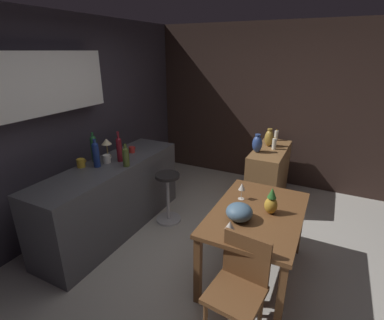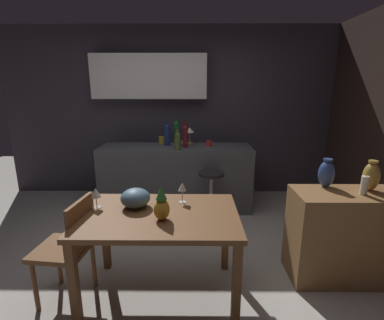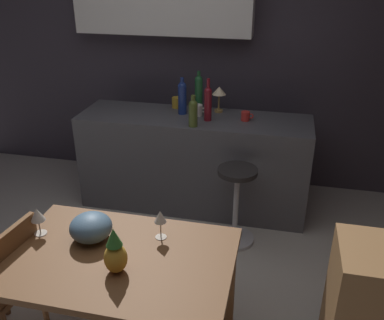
{
  "view_description": "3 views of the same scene",
  "coord_description": "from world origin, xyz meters",
  "views": [
    {
      "loc": [
        -2.3,
        -0.89,
        2.17
      ],
      "look_at": [
        0.61,
        0.56,
        0.93
      ],
      "focal_mm": 26.88,
      "sensor_mm": 36.0,
      "label": 1
    },
    {
      "loc": [
        0.37,
        -2.42,
        1.69
      ],
      "look_at": [
        0.34,
        0.73,
        0.88
      ],
      "focal_mm": 26.38,
      "sensor_mm": 36.0,
      "label": 2
    },
    {
      "loc": [
        0.88,
        -2.08,
        2.19
      ],
      "look_at": [
        0.27,
        0.63,
        0.86
      ],
      "focal_mm": 39.5,
      "sensor_mm": 36.0,
      "label": 3
    }
  ],
  "objects": [
    {
      "name": "wine_bottle_olive",
      "position": [
        0.15,
        1.2,
        1.03
      ],
      "size": [
        0.08,
        0.08,
        0.27
      ],
      "color": "#475623",
      "rests_on": "kitchen_counter"
    },
    {
      "name": "counter_lamp",
      "position": [
        0.31,
        1.61,
        1.08
      ],
      "size": [
        0.13,
        0.13,
        0.24
      ],
      "color": "#A58447",
      "rests_on": "kitchen_counter"
    },
    {
      "name": "wine_glass_left",
      "position": [
        -0.43,
        -0.29,
        0.87
      ],
      "size": [
        0.08,
        0.08,
        0.17
      ],
      "color": "silver",
      "rests_on": "dining_table"
    },
    {
      "name": "wall_kitchen_back",
      "position": [
        -0.06,
        2.08,
        1.41
      ],
      "size": [
        5.2,
        0.33,
        2.6
      ],
      "color": "#38333D",
      "rests_on": "ground_plane"
    },
    {
      "name": "bar_stool",
      "position": [
        0.58,
        0.91,
        0.36
      ],
      "size": [
        0.34,
        0.34,
        0.68
      ],
      "color": "#262323",
      "rests_on": "ground_plane"
    },
    {
      "name": "cup_red",
      "position": [
        0.57,
        1.44,
        0.94
      ],
      "size": [
        0.11,
        0.07,
        0.08
      ],
      "color": "red",
      "rests_on": "kitchen_counter"
    },
    {
      "name": "kitchen_counter",
      "position": [
        0.11,
        1.43,
        0.45
      ],
      "size": [
        2.1,
        0.6,
        0.9
      ],
      "primitive_type": "cube",
      "color": "#4C4C51",
      "rests_on": "ground_plane"
    },
    {
      "name": "cup_white",
      "position": [
        0.14,
        1.47,
        0.95
      ],
      "size": [
        0.12,
        0.09,
        0.1
      ],
      "color": "white",
      "rests_on": "kitchen_counter"
    },
    {
      "name": "pineapple_centerpiece",
      "position": [
        0.13,
        -0.5,
        0.85
      ],
      "size": [
        0.12,
        0.12,
        0.26
      ],
      "color": "gold",
      "rests_on": "dining_table"
    },
    {
      "name": "pillar_candle_short",
      "position": [
        1.79,
        -0.18,
        0.9
      ],
      "size": [
        0.06,
        0.06,
        0.19
      ],
      "color": "white",
      "rests_on": "sideboard_cabinet"
    },
    {
      "name": "vase_ceramic_blue",
      "position": [
        1.56,
        0.01,
        0.94
      ],
      "size": [
        0.14,
        0.14,
        0.26
      ],
      "color": "#334C8C",
      "rests_on": "sideboard_cabinet"
    },
    {
      "name": "fruit_bowl",
      "position": [
        -0.11,
        -0.27,
        0.82
      ],
      "size": [
        0.24,
        0.24,
        0.16
      ],
      "primitive_type": "ellipsoid",
      "color": "slate",
      "rests_on": "dining_table"
    },
    {
      "name": "chair_near_window",
      "position": [
        -0.61,
        -0.45,
        0.49
      ],
      "size": [
        0.44,
        0.44,
        0.87
      ],
      "color": "brown",
      "rests_on": "ground_plane"
    },
    {
      "name": "wine_bottle_ruby",
      "position": [
        0.25,
        1.37,
        1.07
      ],
      "size": [
        0.07,
        0.07,
        0.37
      ],
      "color": "maroon",
      "rests_on": "kitchen_counter"
    },
    {
      "name": "wine_glass_right",
      "position": [
        0.27,
        -0.17,
        0.87
      ],
      "size": [
        0.07,
        0.07,
        0.18
      ],
      "color": "silver",
      "rests_on": "dining_table"
    },
    {
      "name": "wine_bottle_cobalt",
      "position": [
        -0.01,
        1.49,
        1.06
      ],
      "size": [
        0.08,
        0.08,
        0.34
      ],
      "color": "navy",
      "rests_on": "kitchen_counter"
    },
    {
      "name": "vase_brass",
      "position": [
        1.9,
        -0.08,
        0.95
      ],
      "size": [
        0.14,
        0.14,
        0.27
      ],
      "color": "#B78C38",
      "rests_on": "sideboard_cabinet"
    },
    {
      "name": "sideboard_cabinet",
      "position": [
        1.79,
        -0.14,
        0.41
      ],
      "size": [
        1.1,
        0.44,
        0.82
      ],
      "primitive_type": "cube",
      "color": "olive",
      "rests_on": "ground_plane"
    },
    {
      "name": "wine_bottle_green",
      "position": [
        0.11,
        1.64,
        1.08
      ],
      "size": [
        0.07,
        0.07,
        0.36
      ],
      "color": "#1E592D",
      "rests_on": "kitchen_counter"
    },
    {
      "name": "dining_table",
      "position": [
        0.1,
        -0.39,
        0.65
      ],
      "size": [
        1.23,
        0.81,
        0.74
      ],
      "color": "brown",
      "rests_on": "ground_plane"
    },
    {
      "name": "cup_mustard",
      "position": [
        -0.1,
        1.65,
        0.95
      ],
      "size": [
        0.13,
        0.09,
        0.1
      ],
      "color": "gold",
      "rests_on": "kitchen_counter"
    },
    {
      "name": "ground_plane",
      "position": [
        0.0,
        0.0,
        0.0
      ],
      "size": [
        9.0,
        9.0,
        0.0
      ],
      "primitive_type": "plane",
      "color": "#B7B2A8"
    }
  ]
}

